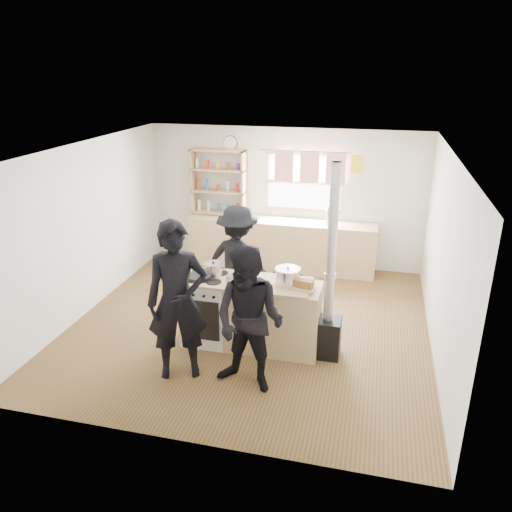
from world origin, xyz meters
The scene contains 14 objects.
ground centered at (0.00, 0.00, -0.01)m, with size 5.00×5.00×0.01m, color brown.
back_counter centered at (0.00, 2.22, 0.45)m, with size 3.40×0.55×0.90m, color tan.
shelving_unit centered at (-1.20, 2.34, 1.51)m, with size 1.00×0.28×1.20m.
thermos centered at (0.84, 2.22, 1.05)m, with size 0.10×0.10×0.29m, color silver.
cooking_island centered at (0.14, -0.55, 0.47)m, with size 1.97×0.64×0.93m.
skillet_greens centered at (-0.52, -0.64, 0.96)m, with size 0.32×0.32×0.05m.
roast_tray centered at (0.06, -0.58, 0.97)m, with size 0.42×0.37×0.07m.
stockpot_stove centered at (-0.37, -0.48, 1.02)m, with size 0.24×0.24×0.19m.
stockpot_counter centered at (0.62, -0.53, 1.04)m, with size 0.32×0.32×0.23m.
bread_board centered at (0.85, -0.62, 0.98)m, with size 0.31×0.24×0.12m.
flue_heater centered at (1.15, -0.56, 0.65)m, with size 0.35×0.35×2.50m.
person_near_left centered at (-0.51, -1.39, 0.97)m, with size 0.70×0.46×1.93m, color black.
person_near_right centered at (0.36, -1.45, 0.86)m, with size 0.84×0.65×1.72m, color black.
person_far centered at (-0.26, 0.31, 0.83)m, with size 1.08×0.62×1.67m, color black.
Camera 1 is at (1.61, -6.19, 3.53)m, focal length 35.00 mm.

